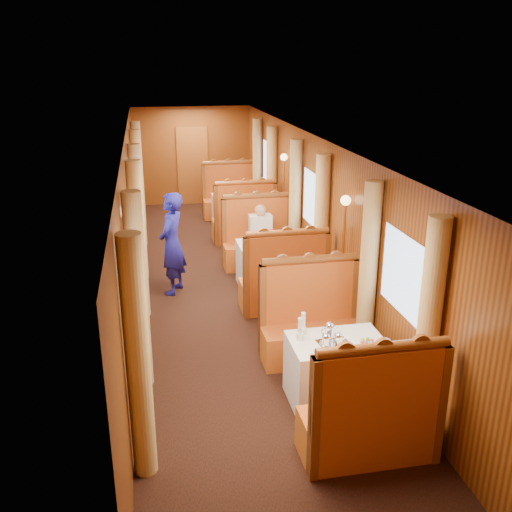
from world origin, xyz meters
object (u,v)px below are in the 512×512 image
object	(u,v)px
teapot_left	(326,342)
steward	(172,244)
table_near	(336,371)
teapot_back	(329,332)
tea_tray	(334,343)
teapot_right	(338,341)
rose_vase_mid	(272,233)
rose_vase_far	(237,188)
banquette_far_fwd	(244,222)
banquette_near_fwd	(370,421)
banquette_mid_fwd	(284,284)
banquette_near_aft	(311,327)
table_mid	(270,264)
table_far	(237,212)
passenger	(261,231)
fruit_plate	(367,343)
banquette_far_aft	(230,199)
banquette_mid_aft	(258,243)

from	to	relation	value
teapot_left	steward	xyz separation A→B (m)	(-1.44, 3.64, 0.03)
table_near	teapot_back	bearing A→B (deg)	127.47
tea_tray	teapot_right	world-z (taller)	teapot_right
table_near	rose_vase_mid	xyz separation A→B (m)	(0.04, 3.50, 0.55)
teapot_back	rose_vase_far	distance (m)	6.92
banquette_far_fwd	steward	xyz separation A→B (m)	(-1.62, -2.47, 0.42)
banquette_near_fwd	teapot_back	world-z (taller)	banquette_near_fwd
teapot_right	banquette_mid_fwd	bearing A→B (deg)	87.03
teapot_right	banquette_near_aft	bearing A→B (deg)	85.99
banquette_near_fwd	teapot_left	bearing A→B (deg)	101.13
teapot_right	table_mid	bearing A→B (deg)	87.25
teapot_left	teapot_right	xyz separation A→B (m)	(0.14, 0.01, -0.00)
banquette_near_fwd	table_mid	distance (m)	4.51
table_mid	teapot_right	world-z (taller)	teapot_right
table_mid	table_far	distance (m)	3.50
table_far	passenger	world-z (taller)	passenger
rose_vase_far	banquette_mid_fwd	bearing A→B (deg)	-90.28
table_far	tea_tray	size ratio (longest dim) A/B	3.09
rose_vase_mid	passenger	world-z (taller)	passenger
table_far	fruit_plate	world-z (taller)	fruit_plate
table_far	teapot_right	distance (m)	7.13
teapot_back	passenger	world-z (taller)	passenger
banquette_near_aft	steward	distance (m)	3.01
banquette_far_aft	fruit_plate	distance (m)	8.17
banquette_near_fwd	banquette_far_fwd	xyz separation A→B (m)	(0.00, 7.00, 0.00)
tea_tray	banquette_near_fwd	bearing A→B (deg)	-85.99
banquette_mid_aft	banquette_far_fwd	bearing A→B (deg)	90.00
banquette_mid_fwd	teapot_left	size ratio (longest dim) A/B	8.62
banquette_far_aft	teapot_left	bearing A→B (deg)	-91.24
table_mid	banquette_far_fwd	size ratio (longest dim) A/B	0.78
table_near	banquette_mid_aft	size ratio (longest dim) A/B	0.78
banquette_near_aft	teapot_back	bearing A→B (deg)	-94.39
banquette_far_aft	banquette_near_fwd	bearing A→B (deg)	-90.00
banquette_near_aft	table_far	xyz separation A→B (m)	(0.00, 5.99, -0.05)
banquette_far_fwd	teapot_back	size ratio (longest dim) A/B	7.64
table_mid	fruit_plate	world-z (taller)	fruit_plate
steward	teapot_right	bearing A→B (deg)	46.85
rose_vase_mid	steward	xyz separation A→B (m)	(-1.65, 0.01, -0.09)
banquette_far_aft	rose_vase_far	xyz separation A→B (m)	(0.02, -1.01, 0.50)
rose_vase_far	teapot_back	bearing A→B (deg)	-90.77
table_far	banquette_far_aft	distance (m)	1.02
banquette_mid_fwd	table_far	size ratio (longest dim) A/B	1.28
table_mid	rose_vase_mid	size ratio (longest dim) A/B	2.92
rose_vase_far	teapot_left	bearing A→B (deg)	-91.60
table_far	teapot_back	xyz separation A→B (m)	(-0.07, -6.91, 0.45)
banquette_near_aft	steward	size ratio (longest dim) A/B	0.80
banquette_far_fwd	rose_vase_mid	distance (m)	2.53
teapot_left	table_far	bearing A→B (deg)	67.55
banquette_far_aft	steward	size ratio (longest dim) A/B	0.80
table_mid	passenger	bearing A→B (deg)	90.00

